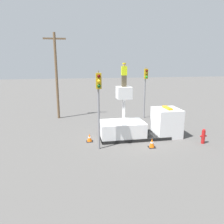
{
  "coord_description": "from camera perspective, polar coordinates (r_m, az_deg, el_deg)",
  "views": [
    {
      "loc": [
        -4.68,
        -15.86,
        5.99
      ],
      "look_at": [
        -1.94,
        -0.86,
        2.38
      ],
      "focal_mm": 35.0,
      "sensor_mm": 36.0,
      "label": 1
    }
  ],
  "objects": [
    {
      "name": "ground_plane",
      "position": [
        17.59,
        5.75,
        -6.66
      ],
      "size": [
        120.0,
        120.0,
        0.0
      ],
      "primitive_type": "plane",
      "color": "#565451"
    },
    {
      "name": "bucket_truck",
      "position": [
        17.48,
        7.84,
        -3.63
      ],
      "size": [
        6.4,
        2.2,
        4.08
      ],
      "color": "black",
      "rests_on": "ground"
    },
    {
      "name": "worker",
      "position": [
        16.35,
        3.18,
        9.68
      ],
      "size": [
        0.4,
        0.26,
        1.75
      ],
      "color": "brown",
      "rests_on": "bucket_truck"
    },
    {
      "name": "traffic_light_pole",
      "position": [
        14.28,
        -3.5,
        4.45
      ],
      "size": [
        0.34,
        0.57,
        5.37
      ],
      "color": "gray",
      "rests_on": "ground"
    },
    {
      "name": "traffic_light_across",
      "position": [
        22.88,
        8.74,
        7.59
      ],
      "size": [
        0.34,
        0.57,
        5.32
      ],
      "color": "gray",
      "rests_on": "ground"
    },
    {
      "name": "fire_hydrant",
      "position": [
        17.5,
        22.74,
        -5.86
      ],
      "size": [
        0.5,
        0.26,
        1.12
      ],
      "color": "red",
      "rests_on": "ground"
    },
    {
      "name": "traffic_cone_rear",
      "position": [
        16.69,
        -5.9,
        -6.75
      ],
      "size": [
        0.47,
        0.47,
        0.6
      ],
      "color": "black",
      "rests_on": "ground"
    },
    {
      "name": "traffic_cone_curbside",
      "position": [
        15.77,
        10.39,
        -8.01
      ],
      "size": [
        0.49,
        0.49,
        0.66
      ],
      "color": "black",
      "rests_on": "ground"
    },
    {
      "name": "utility_pole",
      "position": [
        23.25,
        -14.32,
        9.66
      ],
      "size": [
        2.2,
        0.26,
        8.68
      ],
      "color": "brown",
      "rests_on": "ground"
    }
  ]
}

